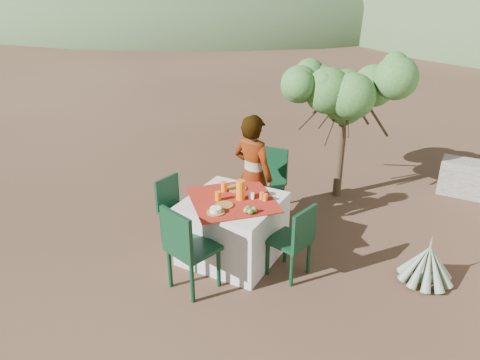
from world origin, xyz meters
name	(u,v)px	position (x,y,z in m)	size (l,w,h in m)	color
ground	(195,258)	(0.00, 0.00, 0.00)	(160.00, 160.00, 0.00)	#39221A
table	(233,228)	(0.37, 0.27, 0.38)	(1.30, 1.30, 0.76)	white
chair_far	(268,180)	(0.30, 1.38, 0.54)	(0.48, 0.48, 0.98)	black
chair_near	(187,246)	(0.27, -0.54, 0.55)	(0.57, 0.57, 0.99)	black
chair_left	(174,206)	(-0.48, 0.28, 0.46)	(0.44, 0.44, 0.83)	black
chair_right	(295,239)	(1.17, 0.23, 0.49)	(0.49, 0.49, 0.88)	black
person	(253,175)	(0.30, 0.93, 0.79)	(0.58, 0.38, 1.58)	#8C6651
shrub_tree	(351,98)	(1.02, 2.53, 1.50)	(1.62, 1.59, 1.91)	#403020
agave	(427,264)	(2.49, 0.84, 0.22)	(0.61, 0.60, 0.64)	gray
hill_near_left	(213,11)	(-18.00, 30.00, 0.00)	(40.00, 40.00, 16.00)	#354728
hill_far_center	(437,0)	(-4.00, 52.00, 0.00)	(60.00, 60.00, 24.00)	gray
plate_far	(237,188)	(0.28, 0.54, 0.77)	(0.23, 0.23, 0.01)	brown
plate_near	(224,205)	(0.37, 0.09, 0.77)	(0.20, 0.20, 0.01)	brown
glass_far	(224,187)	(0.18, 0.41, 0.82)	(0.07, 0.07, 0.12)	orange
glass_near	(218,196)	(0.23, 0.17, 0.82)	(0.07, 0.07, 0.11)	orange
juice_pitcher	(241,190)	(0.45, 0.32, 0.88)	(0.10, 0.10, 0.23)	orange
bowl_plate	(216,212)	(0.36, -0.10, 0.77)	(0.20, 0.20, 0.01)	brown
white_bowl	(216,210)	(0.36, -0.10, 0.80)	(0.13, 0.13, 0.05)	white
jar_left	(265,197)	(0.71, 0.42, 0.80)	(0.05, 0.05, 0.08)	orange
jar_right	(262,196)	(0.66, 0.43, 0.80)	(0.05, 0.05, 0.08)	orange
napkin_holder	(251,195)	(0.55, 0.39, 0.80)	(0.06, 0.03, 0.08)	white
fruit_cluster	(250,210)	(0.69, 0.08, 0.80)	(0.13, 0.12, 0.07)	#568530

